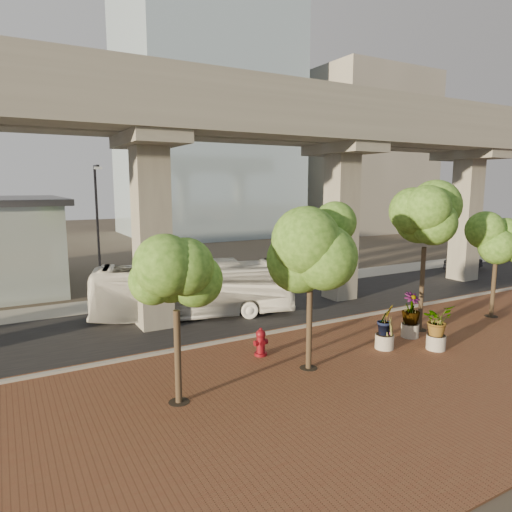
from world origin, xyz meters
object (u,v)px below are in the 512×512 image
fire_hydrant (261,342)px  planter_front (437,322)px  transit_bus (194,290)px  parked_car (464,263)px

fire_hydrant → planter_front: (7.02, -3.13, 0.64)m
planter_front → fire_hydrant: bearing=156.0°
fire_hydrant → transit_bus: bearing=92.4°
parked_car → fire_hydrant: parked_car is taller
parked_car → fire_hydrant: 25.94m
parked_car → planter_front: planter_front is taller
transit_bus → parked_car: size_ratio=2.60×
transit_bus → parked_car: transit_bus is taller
fire_hydrant → planter_front: bearing=-24.0°
transit_bus → planter_front: transit_bus is taller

